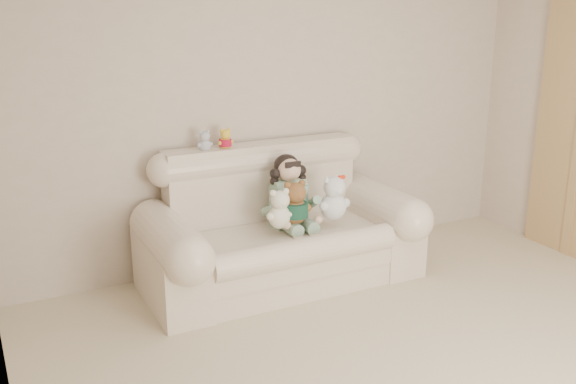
{
  "coord_description": "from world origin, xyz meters",
  "views": [
    {
      "loc": [
        -2.31,
        -2.18,
        2.1
      ],
      "look_at": [
        -0.23,
        1.9,
        0.75
      ],
      "focal_mm": 40.68,
      "sensor_mm": 36.0,
      "label": 1
    }
  ],
  "objects_px": {
    "sofa": "(282,218)",
    "cream_teddy": "(280,205)",
    "white_cat": "(334,193)",
    "seated_child": "(289,190)",
    "brown_teddy": "(295,199)"
  },
  "relations": [
    {
      "from": "brown_teddy",
      "to": "white_cat",
      "type": "xyz_separation_m",
      "value": [
        0.31,
        -0.04,
        0.01
      ]
    },
    {
      "from": "brown_teddy",
      "to": "cream_teddy",
      "type": "height_order",
      "value": "brown_teddy"
    },
    {
      "from": "white_cat",
      "to": "cream_teddy",
      "type": "distance_m",
      "value": 0.45
    },
    {
      "from": "sofa",
      "to": "cream_teddy",
      "type": "distance_m",
      "value": 0.23
    },
    {
      "from": "sofa",
      "to": "brown_teddy",
      "type": "xyz_separation_m",
      "value": [
        0.05,
        -0.11,
        0.18
      ]
    },
    {
      "from": "sofa",
      "to": "brown_teddy",
      "type": "height_order",
      "value": "sofa"
    },
    {
      "from": "sofa",
      "to": "seated_child",
      "type": "bearing_deg",
      "value": 39.2
    },
    {
      "from": "brown_teddy",
      "to": "cream_teddy",
      "type": "xyz_separation_m",
      "value": [
        -0.14,
        -0.03,
        -0.02
      ]
    },
    {
      "from": "sofa",
      "to": "cream_teddy",
      "type": "xyz_separation_m",
      "value": [
        -0.09,
        -0.14,
        0.16
      ]
    },
    {
      "from": "cream_teddy",
      "to": "white_cat",
      "type": "bearing_deg",
      "value": -18.94
    },
    {
      "from": "seated_child",
      "to": "cream_teddy",
      "type": "distance_m",
      "value": 0.29
    },
    {
      "from": "seated_child",
      "to": "white_cat",
      "type": "relative_size",
      "value": 1.39
    },
    {
      "from": "sofa",
      "to": "white_cat",
      "type": "distance_m",
      "value": 0.43
    },
    {
      "from": "cream_teddy",
      "to": "sofa",
      "type": "bearing_deg",
      "value": 39.33
    },
    {
      "from": "sofa",
      "to": "brown_teddy",
      "type": "bearing_deg",
      "value": -65.08
    }
  ]
}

